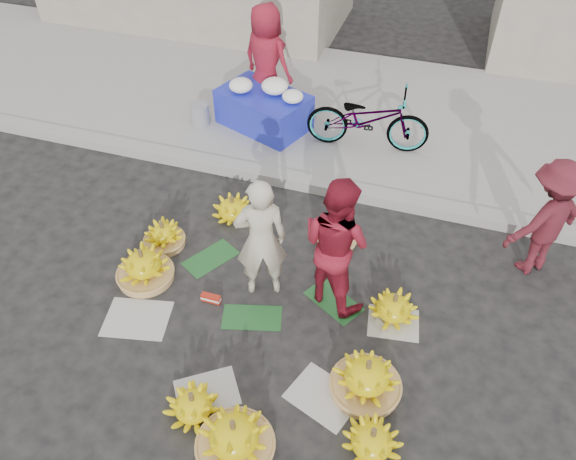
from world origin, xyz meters
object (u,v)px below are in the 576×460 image
(banana_bunch_4, at_px, (367,378))
(vendor_cream, at_px, (261,239))
(banana_bunch_0, at_px, (144,266))
(flower_table, at_px, (264,107))
(bicycle, at_px, (368,119))

(banana_bunch_4, xyz_separation_m, vendor_cream, (-1.40, 0.94, 0.58))
(banana_bunch_0, distance_m, banana_bunch_4, 2.85)
(vendor_cream, xyz_separation_m, flower_table, (-1.07, 3.10, -0.34))
(vendor_cream, bearing_deg, flower_table, -94.06)
(banana_bunch_0, bearing_deg, vendor_cream, 11.17)
(vendor_cream, height_order, bicycle, vendor_cream)
(banana_bunch_0, relative_size, vendor_cream, 0.42)
(banana_bunch_0, bearing_deg, banana_bunch_4, -13.66)
(banana_bunch_4, height_order, flower_table, flower_table)
(vendor_cream, bearing_deg, bicycle, -123.52)
(vendor_cream, relative_size, flower_table, 1.01)
(banana_bunch_4, relative_size, bicycle, 0.44)
(banana_bunch_0, distance_m, vendor_cream, 1.51)
(banana_bunch_0, height_order, banana_bunch_4, banana_bunch_4)
(bicycle, bearing_deg, banana_bunch_0, 143.21)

